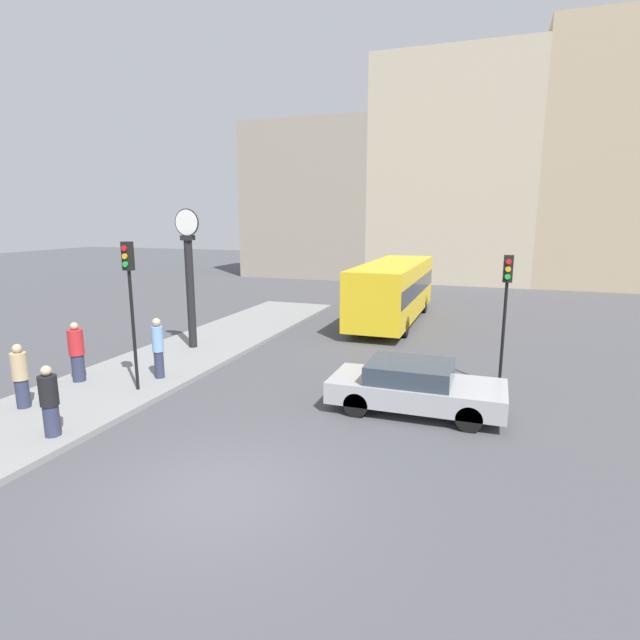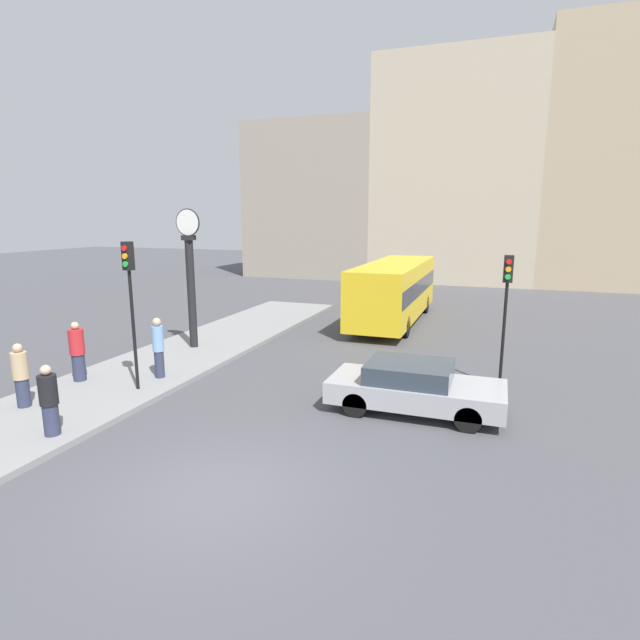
% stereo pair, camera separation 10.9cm
% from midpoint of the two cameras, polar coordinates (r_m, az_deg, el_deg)
% --- Properties ---
extents(ground_plane, '(120.00, 120.00, 0.00)m').
position_cam_midpoint_polar(ground_plane, '(9.70, -11.39, -18.82)').
color(ground_plane, '#47474C').
extents(sidewalk_corner, '(3.82, 20.58, 0.15)m').
position_cam_midpoint_polar(sidewalk_corner, '(19.13, -13.63, -3.23)').
color(sidewalk_corner, gray).
rests_on(sidewalk_corner, ground_plane).
extents(building_row, '(31.24, 5.00, 17.41)m').
position_cam_midpoint_polar(building_row, '(39.76, 15.47, 15.45)').
color(building_row, gray).
rests_on(building_row, ground_plane).
extents(sedan_car, '(4.36, 1.88, 1.28)m').
position_cam_midpoint_polar(sedan_car, '(13.02, 10.94, -7.50)').
color(sedan_car, '#9E9EA3').
rests_on(sedan_car, ground_plane).
extents(bus_distant, '(2.42, 9.30, 2.80)m').
position_cam_midpoint_polar(bus_distant, '(23.67, 8.66, 3.58)').
color(bus_distant, gold).
rests_on(bus_distant, ground_plane).
extents(traffic_light_near, '(0.26, 0.24, 4.10)m').
position_cam_midpoint_polar(traffic_light_near, '(14.39, -20.68, 3.68)').
color(traffic_light_near, black).
rests_on(traffic_light_near, sidewalk_corner).
extents(traffic_light_far, '(0.26, 0.24, 3.85)m').
position_cam_midpoint_polar(traffic_light_far, '(15.04, 20.73, 2.76)').
color(traffic_light_far, black).
rests_on(traffic_light_far, ground_plane).
extents(street_clock, '(0.97, 0.38, 5.03)m').
position_cam_midpoint_polar(street_clock, '(18.74, -14.41, 4.63)').
color(street_clock, black).
rests_on(street_clock, sidewalk_corner).
extents(pedestrian_blue_stripe, '(0.33, 0.33, 1.83)m').
position_cam_midpoint_polar(pedestrian_blue_stripe, '(15.62, -17.80, -2.98)').
color(pedestrian_blue_stripe, '#2D334C').
rests_on(pedestrian_blue_stripe, sidewalk_corner).
extents(pedestrian_red_top, '(0.42, 0.42, 1.77)m').
position_cam_midpoint_polar(pedestrian_red_top, '(16.23, -25.81, -3.30)').
color(pedestrian_red_top, '#2D334C').
rests_on(pedestrian_red_top, sidewalk_corner).
extents(pedestrian_tan_coat, '(0.38, 0.38, 1.65)m').
position_cam_midpoint_polar(pedestrian_tan_coat, '(14.69, -30.82, -5.49)').
color(pedestrian_tan_coat, '#2D334C').
rests_on(pedestrian_tan_coat, sidewalk_corner).
extents(pedestrian_black_jacket, '(0.39, 0.39, 1.61)m').
position_cam_midpoint_polar(pedestrian_black_jacket, '(12.53, -28.34, -8.13)').
color(pedestrian_black_jacket, '#2D334C').
rests_on(pedestrian_black_jacket, sidewalk_corner).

